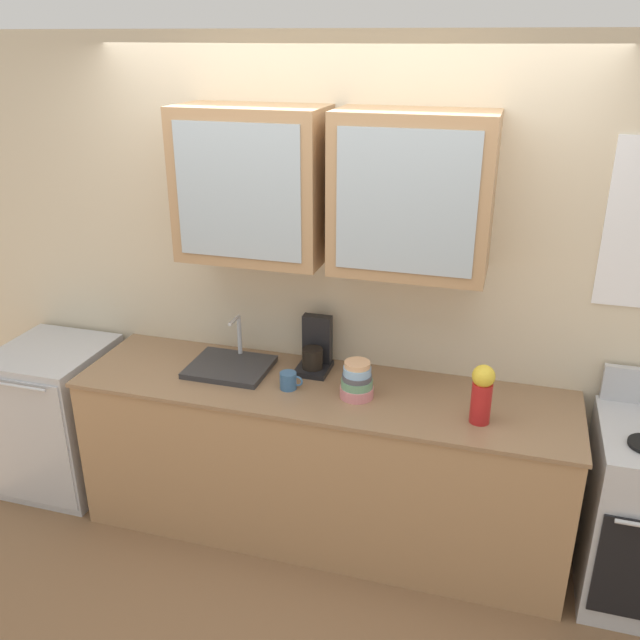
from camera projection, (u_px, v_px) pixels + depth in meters
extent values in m
plane|color=brown|center=(321.00, 527.00, 3.79)|extent=(10.00, 10.00, 0.00)
cube|color=beige|center=(341.00, 289.00, 3.63)|extent=(4.60, 0.10, 2.56)
cube|color=#A87F56|center=(253.00, 185.00, 3.30)|extent=(0.72, 0.37, 0.74)
cube|color=#9EADB7|center=(237.00, 192.00, 3.13)|extent=(0.61, 0.01, 0.63)
cube|color=#A87F56|center=(412.00, 194.00, 3.09)|extent=(0.72, 0.37, 0.74)
cube|color=#9EADB7|center=(405.00, 203.00, 2.93)|extent=(0.61, 0.01, 0.63)
cube|color=#A87F56|center=(321.00, 462.00, 3.62)|extent=(2.52, 0.64, 0.86)
cube|color=#8C6B4C|center=(321.00, 389.00, 3.45)|extent=(2.55, 0.67, 0.02)
cube|color=#2D2D30|center=(230.00, 367.00, 3.63)|extent=(0.42, 0.36, 0.03)
cylinder|color=silver|center=(239.00, 335.00, 3.71)|extent=(0.02, 0.02, 0.22)
cylinder|color=silver|center=(234.00, 320.00, 3.61)|extent=(0.02, 0.12, 0.02)
cylinder|color=#D87F84|center=(357.00, 391.00, 3.35)|extent=(0.17, 0.17, 0.05)
cylinder|color=#669972|center=(357.00, 384.00, 3.33)|extent=(0.16, 0.16, 0.05)
cylinder|color=#4C4C54|center=(357.00, 378.00, 3.32)|extent=(0.15, 0.15, 0.04)
cylinder|color=#8CB7E0|center=(357.00, 372.00, 3.31)|extent=(0.14, 0.14, 0.05)
cylinder|color=#E0AD7F|center=(357.00, 366.00, 3.30)|extent=(0.13, 0.13, 0.04)
cylinder|color=#B21E1E|center=(481.00, 403.00, 3.10)|extent=(0.09, 0.09, 0.20)
sphere|color=yellow|center=(484.00, 376.00, 3.05)|extent=(0.10, 0.10, 0.10)
cylinder|color=#38608C|center=(288.00, 381.00, 3.42)|extent=(0.09, 0.09, 0.09)
torus|color=#38608C|center=(298.00, 381.00, 3.40)|extent=(0.06, 0.01, 0.06)
cube|color=silver|center=(60.00, 416.00, 4.04)|extent=(0.58, 0.61, 0.88)
cube|color=silver|center=(26.00, 444.00, 3.76)|extent=(0.55, 0.01, 0.79)
cylinder|color=silver|center=(10.00, 385.00, 3.59)|extent=(0.43, 0.02, 0.02)
cube|color=black|center=(314.00, 368.00, 3.61)|extent=(0.17, 0.20, 0.03)
cylinder|color=black|center=(312.00, 358.00, 3.56)|extent=(0.11, 0.11, 0.11)
cube|color=black|center=(317.00, 338.00, 3.62)|extent=(0.15, 0.06, 0.26)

